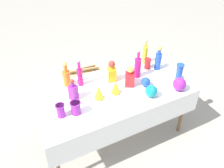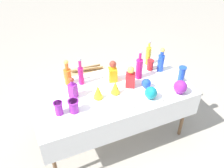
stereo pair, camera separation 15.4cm
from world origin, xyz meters
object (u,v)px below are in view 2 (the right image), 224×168
(tall_bottle_1, at_px, (148,55))
(tall_bottle_4, at_px, (139,68))
(square_decanter_1, at_px, (113,72))
(round_bowl_0, at_px, (180,87))
(cardboard_box_behind_left, at_px, (90,84))
(slender_vase_0, at_px, (59,108))
(cardboard_box_behind_right, at_px, (89,83))
(slender_vase_3, at_px, (150,64))
(slender_vase_2, at_px, (74,106))
(round_bowl_1, at_px, (146,83))
(fluted_vase_1, at_px, (115,87))
(tall_bottle_3, at_px, (68,75))
(fluted_vase_0, at_px, (98,92))
(tall_bottle_2, at_px, (161,61))
(square_decanter_2, at_px, (130,77))
(slender_vase_1, at_px, (182,74))
(square_decanter_0, at_px, (73,89))
(tall_bottle_0, at_px, (81,74))
(round_bowl_2, at_px, (151,93))

(tall_bottle_1, relative_size, tall_bottle_4, 0.91)
(square_decanter_1, relative_size, round_bowl_0, 1.69)
(cardboard_box_behind_left, bearing_deg, slender_vase_0, -122.99)
(cardboard_box_behind_right, bearing_deg, slender_vase_3, -50.93)
(tall_bottle_4, distance_m, cardboard_box_behind_left, 1.14)
(slender_vase_2, bearing_deg, round_bowl_1, 3.47)
(slender_vase_2, relative_size, fluted_vase_1, 0.90)
(slender_vase_3, height_order, round_bowl_0, round_bowl_0)
(tall_bottle_3, relative_size, fluted_vase_0, 1.89)
(round_bowl_1, bearing_deg, slender_vase_3, 53.24)
(tall_bottle_2, distance_m, square_decanter_2, 0.52)
(tall_bottle_1, xyz_separation_m, square_decanter_2, (-0.44, -0.34, -0.02))
(slender_vase_1, bearing_deg, tall_bottle_2, 110.10)
(fluted_vase_0, distance_m, fluted_vase_1, 0.21)
(round_bowl_0, relative_size, cardboard_box_behind_left, 0.28)
(tall_bottle_4, relative_size, round_bowl_0, 2.37)
(tall_bottle_2, distance_m, square_decanter_0, 1.19)
(tall_bottle_2, relative_size, square_decanter_2, 1.20)
(tall_bottle_0, relative_size, fluted_vase_0, 2.09)
(square_decanter_1, xyz_separation_m, round_bowl_2, (0.25, -0.48, -0.05))
(tall_bottle_1, bearing_deg, fluted_vase_0, -155.47)
(tall_bottle_0, distance_m, fluted_vase_0, 0.35)
(slender_vase_2, bearing_deg, slender_vase_3, 18.02)
(square_decanter_1, bearing_deg, tall_bottle_4, -12.38)
(round_bowl_2, bearing_deg, slender_vase_1, 14.80)
(square_decanter_2, relative_size, round_bowl_0, 1.67)
(square_decanter_0, bearing_deg, fluted_vase_1, -16.15)
(slender_vase_3, bearing_deg, slender_vase_2, -161.98)
(square_decanter_2, relative_size, slender_vase_3, 1.93)
(round_bowl_1, bearing_deg, cardboard_box_behind_right, 109.58)
(tall_bottle_3, bearing_deg, round_bowl_1, -28.72)
(tall_bottle_2, xyz_separation_m, round_bowl_2, (-0.40, -0.43, -0.06))
(square_decanter_0, distance_m, cardboard_box_behind_right, 1.22)
(slender_vase_2, distance_m, round_bowl_2, 0.86)
(tall_bottle_2, relative_size, slender_vase_1, 1.63)
(square_decanter_0, relative_size, slender_vase_2, 1.78)
(tall_bottle_0, bearing_deg, square_decanter_0, -128.68)
(tall_bottle_1, height_order, cardboard_box_behind_right, tall_bottle_1)
(slender_vase_1, height_order, cardboard_box_behind_left, slender_vase_1)
(tall_bottle_0, height_order, slender_vase_0, tall_bottle_0)
(tall_bottle_4, relative_size, slender_vase_2, 2.62)
(round_bowl_1, bearing_deg, slender_vase_0, -178.72)
(round_bowl_0, bearing_deg, slender_vase_0, 170.96)
(tall_bottle_4, height_order, fluted_vase_0, tall_bottle_4)
(tall_bottle_4, xyz_separation_m, square_decanter_2, (-0.18, -0.11, -0.02))
(square_decanter_1, bearing_deg, slender_vase_2, -150.15)
(tall_bottle_2, relative_size, round_bowl_1, 2.74)
(tall_bottle_3, distance_m, round_bowl_2, 1.00)
(slender_vase_1, xyz_separation_m, slender_vase_3, (-0.22, 0.37, -0.03))
(square_decanter_2, height_order, cardboard_box_behind_left, square_decanter_2)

